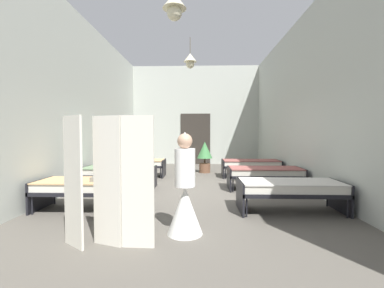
{
  "coord_description": "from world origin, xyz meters",
  "views": [
    {
      "loc": [
        0.25,
        -6.76,
        1.47
      ],
      "look_at": [
        0.0,
        0.6,
        1.16
      ],
      "focal_mm": 24.14,
      "sensor_mm": 36.0,
      "label": 1
    }
  ],
  "objects_px": {
    "bed_right_row_1": "(265,173)",
    "patient_seated_secondary": "(147,151)",
    "bed_left_row_0": "(88,187)",
    "bed_right_row_0": "(290,188)",
    "bed_right_row_2": "(251,164)",
    "bed_left_row_2": "(137,164)",
    "patient_seated_primary": "(106,165)",
    "privacy_screen": "(106,181)",
    "bed_left_row_1": "(119,172)",
    "potted_plant": "(205,154)",
    "nurse_near_aisle": "(185,198)"
  },
  "relations": [
    {
      "from": "bed_right_row_0",
      "to": "bed_left_row_2",
      "type": "bearing_deg",
      "value": 135.37
    },
    {
      "from": "bed_right_row_0",
      "to": "privacy_screen",
      "type": "height_order",
      "value": "privacy_screen"
    },
    {
      "from": "bed_left_row_1",
      "to": "nurse_near_aisle",
      "type": "distance_m",
      "value": 3.61
    },
    {
      "from": "bed_left_row_0",
      "to": "bed_right_row_2",
      "type": "bearing_deg",
      "value": 44.63
    },
    {
      "from": "bed_right_row_0",
      "to": "potted_plant",
      "type": "relative_size",
      "value": 1.65
    },
    {
      "from": "bed_right_row_2",
      "to": "bed_left_row_1",
      "type": "bearing_deg",
      "value": -153.73
    },
    {
      "from": "bed_left_row_2",
      "to": "privacy_screen",
      "type": "bearing_deg",
      "value": -80.02
    },
    {
      "from": "bed_right_row_0",
      "to": "nurse_near_aisle",
      "type": "height_order",
      "value": "nurse_near_aisle"
    },
    {
      "from": "bed_left_row_0",
      "to": "patient_seated_primary",
      "type": "bearing_deg",
      "value": -0.5
    },
    {
      "from": "bed_right_row_0",
      "to": "bed_left_row_2",
      "type": "distance_m",
      "value": 5.41
    },
    {
      "from": "bed_left_row_0",
      "to": "patient_seated_primary",
      "type": "relative_size",
      "value": 2.37
    },
    {
      "from": "bed_left_row_1",
      "to": "patient_seated_secondary",
      "type": "relative_size",
      "value": 2.37
    },
    {
      "from": "bed_right_row_2",
      "to": "patient_seated_secondary",
      "type": "distance_m",
      "value": 3.53
    },
    {
      "from": "bed_left_row_0",
      "to": "privacy_screen",
      "type": "xyz_separation_m",
      "value": [
        0.95,
        -1.6,
        0.41
      ]
    },
    {
      "from": "bed_left_row_0",
      "to": "bed_right_row_1",
      "type": "distance_m",
      "value": 4.29
    },
    {
      "from": "bed_left_row_0",
      "to": "patient_seated_secondary",
      "type": "bearing_deg",
      "value": 84.67
    },
    {
      "from": "bed_right_row_1",
      "to": "privacy_screen",
      "type": "height_order",
      "value": "privacy_screen"
    },
    {
      "from": "bed_right_row_1",
      "to": "bed_right_row_2",
      "type": "bearing_deg",
      "value": 90.0
    },
    {
      "from": "patient_seated_secondary",
      "to": "privacy_screen",
      "type": "height_order",
      "value": "privacy_screen"
    },
    {
      "from": "nurse_near_aisle",
      "to": "bed_right_row_2",
      "type": "bearing_deg",
      "value": -58.93
    },
    {
      "from": "bed_right_row_2",
      "to": "potted_plant",
      "type": "xyz_separation_m",
      "value": [
        -1.52,
        0.94,
        0.25
      ]
    },
    {
      "from": "patient_seated_primary",
      "to": "patient_seated_secondary",
      "type": "distance_m",
      "value": 3.76
    },
    {
      "from": "bed_right_row_1",
      "to": "patient_seated_secondary",
      "type": "height_order",
      "value": "patient_seated_secondary"
    },
    {
      "from": "bed_left_row_2",
      "to": "nurse_near_aisle",
      "type": "height_order",
      "value": "nurse_near_aisle"
    },
    {
      "from": "bed_right_row_1",
      "to": "bed_left_row_2",
      "type": "distance_m",
      "value": 4.29
    },
    {
      "from": "bed_right_row_0",
      "to": "bed_left_row_1",
      "type": "bearing_deg",
      "value": 153.73
    },
    {
      "from": "bed_left_row_2",
      "to": "bed_left_row_0",
      "type": "bearing_deg",
      "value": -90.0
    },
    {
      "from": "bed_right_row_1",
      "to": "potted_plant",
      "type": "xyz_separation_m",
      "value": [
        -1.52,
        2.84,
        0.25
      ]
    },
    {
      "from": "patient_seated_primary",
      "to": "bed_left_row_1",
      "type": "bearing_deg",
      "value": 100.42
    },
    {
      "from": "patient_seated_primary",
      "to": "patient_seated_secondary",
      "type": "height_order",
      "value": "same"
    },
    {
      "from": "bed_left_row_0",
      "to": "bed_right_row_0",
      "type": "bearing_deg",
      "value": 0.0
    },
    {
      "from": "bed_left_row_1",
      "to": "patient_seated_primary",
      "type": "distance_m",
      "value": 1.98
    },
    {
      "from": "bed_right_row_0",
      "to": "patient_seated_primary",
      "type": "distance_m",
      "value": 3.53
    },
    {
      "from": "nurse_near_aisle",
      "to": "patient_seated_secondary",
      "type": "bearing_deg",
      "value": -19.83
    },
    {
      "from": "bed_left_row_0",
      "to": "patient_seated_secondary",
      "type": "distance_m",
      "value": 3.8
    },
    {
      "from": "bed_right_row_1",
      "to": "potted_plant",
      "type": "height_order",
      "value": "potted_plant"
    },
    {
      "from": "bed_left_row_0",
      "to": "potted_plant",
      "type": "distance_m",
      "value": 5.28
    },
    {
      "from": "bed_right_row_2",
      "to": "patient_seated_secondary",
      "type": "relative_size",
      "value": 2.37
    },
    {
      "from": "bed_left_row_1",
      "to": "nurse_near_aisle",
      "type": "bearing_deg",
      "value": -57.45
    },
    {
      "from": "bed_right_row_1",
      "to": "bed_left_row_0",
      "type": "bearing_deg",
      "value": -153.73
    },
    {
      "from": "patient_seated_primary",
      "to": "privacy_screen",
      "type": "height_order",
      "value": "privacy_screen"
    },
    {
      "from": "bed_right_row_0",
      "to": "bed_right_row_1",
      "type": "bearing_deg",
      "value": 90.0
    },
    {
      "from": "bed_left_row_2",
      "to": "nurse_near_aisle",
      "type": "xyz_separation_m",
      "value": [
        1.94,
        -4.94,
        0.09
      ]
    },
    {
      "from": "patient_seated_secondary",
      "to": "privacy_screen",
      "type": "distance_m",
      "value": 5.39
    },
    {
      "from": "bed_right_row_1",
      "to": "potted_plant",
      "type": "bearing_deg",
      "value": 118.24
    },
    {
      "from": "bed_right_row_1",
      "to": "patient_seated_secondary",
      "type": "bearing_deg",
      "value": 152.07
    },
    {
      "from": "privacy_screen",
      "to": "bed_left_row_0",
      "type": "bearing_deg",
      "value": 139.36
    },
    {
      "from": "bed_left_row_0",
      "to": "patient_seated_primary",
      "type": "height_order",
      "value": "patient_seated_primary"
    },
    {
      "from": "bed_left_row_1",
      "to": "patient_seated_primary",
      "type": "bearing_deg",
      "value": -79.58
    },
    {
      "from": "bed_left_row_0",
      "to": "bed_right_row_1",
      "type": "bearing_deg",
      "value": 26.27
    }
  ]
}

